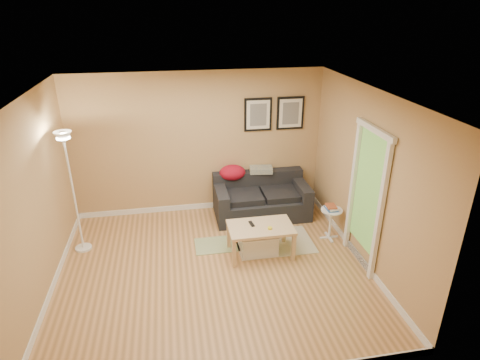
{
  "coord_description": "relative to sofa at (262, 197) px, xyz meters",
  "views": [
    {
      "loc": [
        -0.49,
        -4.92,
        3.65
      ],
      "look_at": [
        0.55,
        0.85,
        1.05
      ],
      "focal_mm": 30.2,
      "sensor_mm": 36.0,
      "label": 1
    }
  ],
  "objects": [
    {
      "name": "book_stack",
      "position": [
        0.94,
        -0.98,
        0.2
      ],
      "size": [
        0.23,
        0.27,
        0.07
      ],
      "primitive_type": null,
      "rotation": [
        0.0,
        0.0,
        0.3
      ],
      "color": "#325A98",
      "rests_on": "side_table"
    },
    {
      "name": "sofa",
      "position": [
        0.0,
        0.0,
        0.0
      ],
      "size": [
        1.7,
        0.9,
        0.75
      ],
      "primitive_type": null,
      "color": "black",
      "rests_on": "ground"
    },
    {
      "name": "storage_bin",
      "position": [
        -0.32,
        -1.19,
        -0.2
      ],
      "size": [
        0.58,
        0.42,
        0.36
      ],
      "primitive_type": null,
      "color": "white",
      "rests_on": "ground"
    },
    {
      "name": "side_table",
      "position": [
        0.95,
        -0.99,
        -0.11
      ],
      "size": [
        0.35,
        0.35,
        0.54
      ],
      "primitive_type": null,
      "color": "white",
      "rests_on": "ground"
    },
    {
      "name": "tape_roll",
      "position": [
        -0.18,
        -1.34,
        0.14
      ],
      "size": [
        0.07,
        0.07,
        0.03
      ],
      "primitive_type": "cylinder",
      "color": "yellow",
      "rests_on": "coffee_table"
    },
    {
      "name": "coffee_table",
      "position": [
        -0.3,
        -1.23,
        -0.13
      ],
      "size": [
        1.01,
        0.63,
        0.5
      ],
      "primitive_type": null,
      "rotation": [
        0.0,
        0.0,
        0.02
      ],
      "color": "tan",
      "rests_on": "ground"
    },
    {
      "name": "ceiling",
      "position": [
        -1.07,
        -1.53,
        2.23
      ],
      "size": [
        4.5,
        4.5,
        0.0
      ],
      "primitive_type": "plane",
      "rotation": [
        3.14,
        0.0,
        0.0
      ],
      "color": "white",
      "rests_on": "wall_back"
    },
    {
      "name": "floor_lamp",
      "position": [
        -3.07,
        -0.59,
        0.56
      ],
      "size": [
        0.26,
        0.26,
        1.97
      ],
      "primitive_type": null,
      "color": "white",
      "rests_on": "ground"
    },
    {
      "name": "area_rug",
      "position": [
        -0.0,
        -0.97,
        -0.37
      ],
      "size": [
        1.25,
        0.85,
        0.01
      ],
      "primitive_type": "cube",
      "color": "beige",
      "rests_on": "ground"
    },
    {
      "name": "framed_print_right",
      "position": [
        0.61,
        0.45,
        1.43
      ],
      "size": [
        0.5,
        0.04,
        0.6
      ],
      "primitive_type": null,
      "color": "black",
      "rests_on": "wall_back"
    },
    {
      "name": "red_throw",
      "position": [
        -0.49,
        0.3,
        0.4
      ],
      "size": [
        0.48,
        0.36,
        0.28
      ],
      "primitive_type": null,
      "color": "#AB0F33",
      "rests_on": "sofa"
    },
    {
      "name": "wall_left",
      "position": [
        -3.32,
        -1.53,
        0.92
      ],
      "size": [
        0.0,
        4.0,
        4.0
      ],
      "primitive_type": "plane",
      "rotation": [
        1.57,
        0.0,
        1.57
      ],
      "color": "tan",
      "rests_on": "ground"
    },
    {
      "name": "baseboard_left",
      "position": [
        -3.31,
        -1.53,
        -0.33
      ],
      "size": [
        0.02,
        4.0,
        0.1
      ],
      "primitive_type": "cube",
      "color": "white",
      "rests_on": "ground"
    },
    {
      "name": "wall_right",
      "position": [
        1.18,
        -1.53,
        0.92
      ],
      "size": [
        0.0,
        4.0,
        4.0
      ],
      "primitive_type": "plane",
      "rotation": [
        1.57,
        0.0,
        -1.57
      ],
      "color": "tan",
      "rests_on": "ground"
    },
    {
      "name": "baseboard_back",
      "position": [
        -1.07,
        0.46,
        -0.33
      ],
      "size": [
        4.5,
        0.02,
        0.1
      ],
      "primitive_type": "cube",
      "color": "white",
      "rests_on": "ground"
    },
    {
      "name": "wall_back",
      "position": [
        -1.07,
        0.47,
        0.92
      ],
      "size": [
        4.5,
        0.0,
        4.5
      ],
      "primitive_type": "plane",
      "rotation": [
        1.57,
        0.0,
        0.0
      ],
      "color": "tan",
      "rests_on": "ground"
    },
    {
      "name": "plaid_throw",
      "position": [
        0.05,
        0.32,
        0.41
      ],
      "size": [
        0.45,
        0.32,
        0.1
      ],
      "primitive_type": null,
      "rotation": [
        0.0,
        0.0,
        -0.14
      ],
      "color": "tan",
      "rests_on": "sofa"
    },
    {
      "name": "doorway",
      "position": [
        1.13,
        -1.68,
        0.65
      ],
      "size": [
        0.12,
        1.01,
        2.13
      ],
      "primitive_type": null,
      "color": "white",
      "rests_on": "ground"
    },
    {
      "name": "floor",
      "position": [
        -1.07,
        -1.53,
        -0.38
      ],
      "size": [
        4.5,
        4.5,
        0.0
      ],
      "primitive_type": "plane",
      "color": "tan",
      "rests_on": "ground"
    },
    {
      "name": "baseboard_right",
      "position": [
        1.17,
        -1.53,
        -0.33
      ],
      "size": [
        0.02,
        4.0,
        0.1
      ],
      "primitive_type": "cube",
      "color": "white",
      "rests_on": "ground"
    },
    {
      "name": "wall_front",
      "position": [
        -1.07,
        -3.53,
        0.92
      ],
      "size": [
        4.5,
        0.0,
        4.5
      ],
      "primitive_type": "plane",
      "rotation": [
        -1.57,
        0.0,
        0.0
      ],
      "color": "tan",
      "rests_on": "ground"
    },
    {
      "name": "green_runner",
      "position": [
        -0.95,
        -0.87,
        -0.37
      ],
      "size": [
        0.7,
        0.5,
        0.01
      ],
      "primitive_type": "cube",
      "color": "#668C4C",
      "rests_on": "ground"
    },
    {
      "name": "remote_control",
      "position": [
        -0.43,
        -1.15,
        0.13
      ],
      "size": [
        0.07,
        0.17,
        0.02
      ],
      "primitive_type": "cube",
      "rotation": [
        0.0,
        0.0,
        0.13
      ],
      "color": "black",
      "rests_on": "coffee_table"
    },
    {
      "name": "framed_print_left",
      "position": [
        0.01,
        0.45,
        1.43
      ],
      "size": [
        0.5,
        0.04,
        0.6
      ],
      "primitive_type": null,
      "color": "black",
      "rests_on": "wall_back"
    }
  ]
}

